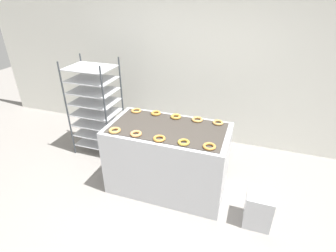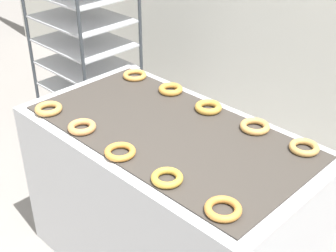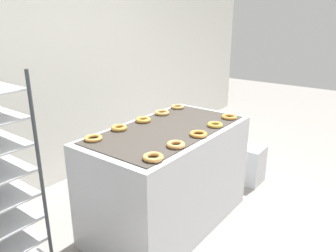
% 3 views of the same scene
% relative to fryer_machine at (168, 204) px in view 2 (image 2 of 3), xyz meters
% --- Properties ---
extents(fryer_machine, '(1.49, 0.81, 0.91)m').
position_rel_fryer_machine_xyz_m(fryer_machine, '(0.00, 0.00, 0.00)').
color(fryer_machine, '#B7BABF').
rests_on(fryer_machine, ground_plane).
extents(baking_rack_cart, '(0.69, 0.53, 1.51)m').
position_rel_fryer_machine_xyz_m(baking_rack_cart, '(-1.37, 0.52, 0.31)').
color(baking_rack_cart, '#33383D').
rests_on(baking_rack_cart, ground_plane).
extents(donut_near_leftmost, '(0.14, 0.14, 0.03)m').
position_rel_fryer_machine_xyz_m(donut_near_leftmost, '(-0.56, -0.30, 0.47)').
color(donut_near_leftmost, '#C58D47').
rests_on(donut_near_leftmost, fryer_machine).
extents(donut_near_left, '(0.14, 0.14, 0.03)m').
position_rel_fryer_machine_xyz_m(donut_near_left, '(-0.29, -0.29, 0.47)').
color(donut_near_left, '#CF8A4D').
rests_on(donut_near_left, fryer_machine).
extents(donut_near_center, '(0.14, 0.14, 0.03)m').
position_rel_fryer_machine_xyz_m(donut_near_center, '(0.00, -0.30, 0.47)').
color(donut_near_center, '#CF8736').
rests_on(donut_near_center, fryer_machine).
extents(donut_near_right, '(0.13, 0.13, 0.03)m').
position_rel_fryer_machine_xyz_m(donut_near_right, '(0.28, -0.29, 0.47)').
color(donut_near_right, gold).
rests_on(donut_near_right, fryer_machine).
extents(donut_near_rightmost, '(0.14, 0.14, 0.03)m').
position_rel_fryer_machine_xyz_m(donut_near_rightmost, '(0.56, -0.28, 0.47)').
color(donut_near_rightmost, '#C88237').
rests_on(donut_near_rightmost, fryer_machine).
extents(donut_far_leftmost, '(0.14, 0.14, 0.03)m').
position_rel_fryer_machine_xyz_m(donut_far_leftmost, '(-0.56, 0.29, 0.47)').
color(donut_far_leftmost, gold).
rests_on(donut_far_leftmost, fryer_machine).
extents(donut_far_left, '(0.13, 0.13, 0.03)m').
position_rel_fryer_machine_xyz_m(donut_far_left, '(-0.28, 0.30, 0.47)').
color(donut_far_left, '#C18536').
rests_on(donut_far_left, fryer_machine).
extents(donut_far_center, '(0.14, 0.14, 0.03)m').
position_rel_fryer_machine_xyz_m(donut_far_center, '(0.01, 0.29, 0.47)').
color(donut_far_center, '#C08C37').
rests_on(donut_far_center, fryer_machine).
extents(donut_far_right, '(0.14, 0.14, 0.03)m').
position_rel_fryer_machine_xyz_m(donut_far_right, '(0.29, 0.30, 0.47)').
color(donut_far_right, tan).
rests_on(donut_far_right, fryer_machine).
extents(donut_far_rightmost, '(0.13, 0.13, 0.03)m').
position_rel_fryer_machine_xyz_m(donut_far_rightmost, '(0.56, 0.30, 0.47)').
color(donut_far_rightmost, tan).
rests_on(donut_far_rightmost, fryer_machine).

